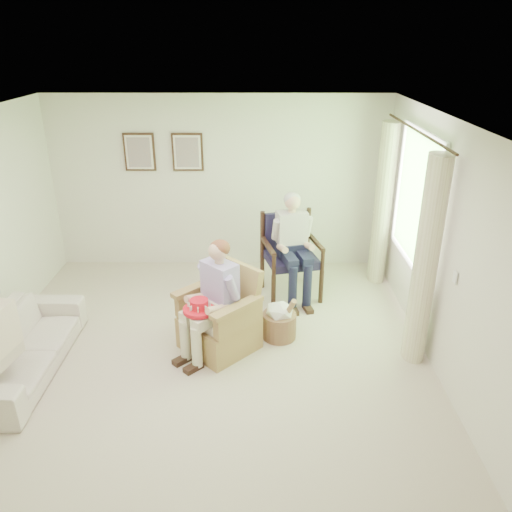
% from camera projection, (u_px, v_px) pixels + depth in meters
% --- Properties ---
extents(floor, '(5.50, 5.50, 0.00)m').
position_uv_depth(floor, '(205.00, 367.00, 5.48)').
color(floor, '#C1B39B').
rests_on(floor, ground).
extents(back_wall, '(5.00, 0.04, 2.60)m').
position_uv_depth(back_wall, '(220.00, 184.00, 7.47)').
color(back_wall, silver).
rests_on(back_wall, ground).
extents(front_wall, '(5.00, 0.04, 2.60)m').
position_uv_depth(front_wall, '(139.00, 489.00, 2.44)').
color(front_wall, silver).
rests_on(front_wall, ground).
extents(right_wall, '(0.04, 5.50, 2.60)m').
position_uv_depth(right_wall, '(451.00, 259.00, 4.94)').
color(right_wall, silver).
rests_on(right_wall, ground).
extents(ceiling, '(5.00, 5.50, 0.02)m').
position_uv_depth(ceiling, '(193.00, 125.00, 4.43)').
color(ceiling, white).
rests_on(ceiling, back_wall).
extents(window, '(0.13, 2.50, 1.63)m').
position_uv_depth(window, '(417.00, 196.00, 5.92)').
color(window, '#2D6B23').
rests_on(window, right_wall).
extents(curtain_left, '(0.34, 0.34, 2.30)m').
position_uv_depth(curtain_left, '(425.00, 264.00, 5.20)').
color(curtain_left, beige).
rests_on(curtain_left, ground).
extents(curtain_right, '(0.34, 0.34, 2.30)m').
position_uv_depth(curtain_right, '(383.00, 205.00, 6.99)').
color(curtain_right, beige).
rests_on(curtain_right, ground).
extents(framed_print_left, '(0.45, 0.05, 0.55)m').
position_uv_depth(framed_print_left, '(139.00, 152.00, 7.24)').
color(framed_print_left, '#382114').
rests_on(framed_print_left, back_wall).
extents(framed_print_right, '(0.45, 0.05, 0.55)m').
position_uv_depth(framed_print_right, '(187.00, 152.00, 7.24)').
color(framed_print_right, '#382114').
rests_on(framed_print_right, back_wall).
extents(wicker_armchair, '(0.76, 0.76, 0.97)m').
position_uv_depth(wicker_armchair, '(219.00, 323.00, 5.73)').
color(wicker_armchair, tan).
rests_on(wicker_armchair, ground).
extents(wood_armchair, '(0.73, 0.68, 1.12)m').
position_uv_depth(wood_armchair, '(291.00, 252.00, 6.85)').
color(wood_armchair, black).
rests_on(wood_armchair, ground).
extents(sofa, '(1.95, 0.76, 0.57)m').
position_uv_depth(sofa, '(21.00, 347.00, 5.32)').
color(sofa, silver).
rests_on(sofa, ground).
extents(person_wicker, '(0.40, 0.62, 1.32)m').
position_uv_depth(person_wicker, '(217.00, 293.00, 5.43)').
color(person_wicker, beige).
rests_on(person_wicker, ground).
extents(person_dark, '(0.40, 0.62, 1.44)m').
position_uv_depth(person_dark, '(292.00, 240.00, 6.58)').
color(person_dark, '#181935').
rests_on(person_dark, ground).
extents(red_hat, '(0.35, 0.35, 0.14)m').
position_uv_depth(red_hat, '(199.00, 307.00, 5.35)').
color(red_hat, red).
rests_on(red_hat, person_wicker).
extents(hatbox, '(0.48, 0.48, 0.59)m').
position_uv_depth(hatbox, '(280.00, 320.00, 5.93)').
color(hatbox, tan).
rests_on(hatbox, ground).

